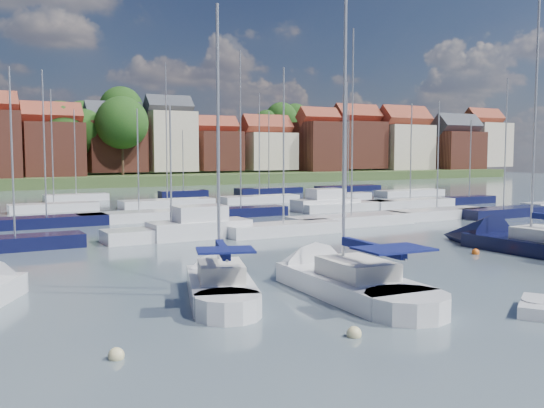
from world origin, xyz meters
TOP-DOWN VIEW (x-y plane):
  - ground at (0.00, 40.00)m, footprint 260.00×260.00m
  - sailboat_left at (-11.03, 4.15)m, footprint 5.38×9.61m
  - sailboat_centre at (-6.23, 2.76)m, footprint 3.90×12.09m
  - sailboat_navy at (9.54, 6.08)m, footprint 3.91×13.67m
  - tender at (-1.99, -4.48)m, footprint 2.87×2.47m
  - buoy_a at (-16.93, -1.85)m, footprint 0.47×0.47m
  - buoy_b at (-9.70, -3.50)m, footprint 0.49×0.49m
  - buoy_c at (-7.37, -1.20)m, footprint 0.44×0.44m
  - buoy_e at (6.09, 5.79)m, footprint 0.45×0.45m
  - marina_field at (1.91, 35.15)m, footprint 79.62×41.41m
  - far_shore_town at (2.23, 132.67)m, footprint 212.46×90.00m

SIDE VIEW (x-z plane):
  - ground at x=0.00m, z-range 0.00..0.00m
  - buoy_a at x=-16.93m, z-range -0.24..0.24m
  - buoy_b at x=-9.70m, z-range -0.24..0.24m
  - buoy_c at x=-7.37m, z-range -0.22..0.22m
  - buoy_e at x=6.09m, z-range -0.22..0.22m
  - tender at x=-1.99m, z-range -0.06..0.50m
  - sailboat_navy at x=9.54m, z-range -9.02..9.71m
  - sailboat_centre at x=-6.23m, z-range -7.73..8.44m
  - sailboat_left at x=-11.03m, z-range -6.02..6.76m
  - marina_field at x=1.91m, z-range -7.53..8.40m
  - far_shore_town at x=2.23m, z-range -6.53..15.74m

